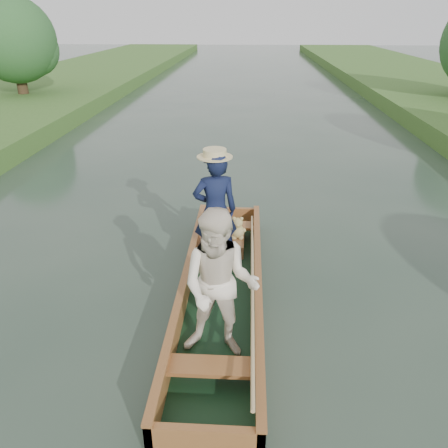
{
  "coord_description": "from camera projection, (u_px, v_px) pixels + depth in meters",
  "views": [
    {
      "loc": [
        0.33,
        -5.16,
        3.72
      ],
      "look_at": [
        0.0,
        0.6,
        0.95
      ],
      "focal_mm": 35.0,
      "sensor_mm": 36.0,
      "label": 1
    }
  ],
  "objects": [
    {
      "name": "ground",
      "position": [
        222.0,
        302.0,
        6.27
      ],
      "size": [
        120.0,
        120.0,
        0.0
      ],
      "primitive_type": "plane",
      "color": "#283D30",
      "rests_on": "ground"
    },
    {
      "name": "trees_far",
      "position": [
        284.0,
        55.0,
        14.02
      ],
      "size": [
        23.06,
        13.77,
        4.67
      ],
      "color": "#47331E",
      "rests_on": "ground"
    },
    {
      "name": "punt",
      "position": [
        220.0,
        265.0,
        5.83
      ],
      "size": [
        1.12,
        5.0,
        1.97
      ],
      "color": "black",
      "rests_on": "ground"
    }
  ]
}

